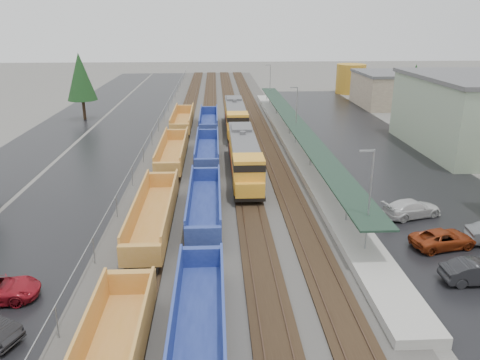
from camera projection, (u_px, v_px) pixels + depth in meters
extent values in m
cube|color=#302D2B|center=(222.00, 131.00, 70.73)|extent=(20.00, 160.00, 0.08)
cube|color=black|center=(182.00, 131.00, 70.39)|extent=(2.60, 160.00, 0.15)
cube|color=#473326|center=(177.00, 130.00, 70.31)|extent=(0.08, 160.00, 0.07)
cube|color=#473326|center=(187.00, 130.00, 70.39)|extent=(0.08, 160.00, 0.07)
cube|color=black|center=(209.00, 131.00, 70.59)|extent=(2.60, 160.00, 0.15)
cube|color=#473326|center=(204.00, 130.00, 70.52)|extent=(0.08, 160.00, 0.07)
cube|color=#473326|center=(214.00, 130.00, 70.59)|extent=(0.08, 160.00, 0.07)
cube|color=black|center=(235.00, 130.00, 70.79)|extent=(2.60, 160.00, 0.15)
cube|color=#473326|center=(230.00, 130.00, 70.72)|extent=(0.08, 160.00, 0.07)
cube|color=#473326|center=(240.00, 129.00, 70.79)|extent=(0.08, 160.00, 0.07)
cube|color=black|center=(262.00, 130.00, 70.99)|extent=(2.60, 160.00, 0.15)
cube|color=#473326|center=(257.00, 129.00, 70.92)|extent=(0.08, 160.00, 0.07)
cube|color=#473326|center=(266.00, 129.00, 70.99)|extent=(0.08, 160.00, 0.07)
cube|color=black|center=(122.00, 132.00, 69.98)|extent=(10.00, 160.00, 0.02)
cube|color=black|center=(54.00, 133.00, 69.48)|extent=(9.00, 160.00, 0.02)
cube|color=black|center=(366.00, 147.00, 62.25)|extent=(16.00, 100.00, 0.02)
cube|color=#9E9B93|center=(295.00, 145.00, 61.67)|extent=(3.00, 80.00, 0.70)
cylinder|color=gray|center=(347.00, 206.00, 37.57)|extent=(0.16, 0.16, 2.40)
cylinder|color=gray|center=(311.00, 155.00, 51.72)|extent=(0.16, 0.16, 2.40)
cylinder|color=gray|center=(290.00, 125.00, 65.88)|extent=(0.16, 0.16, 2.40)
cylinder|color=gray|center=(276.00, 107.00, 80.03)|extent=(0.16, 0.16, 2.40)
cylinder|color=gray|center=(267.00, 93.00, 94.18)|extent=(0.16, 0.16, 2.40)
cube|color=#1A3023|center=(296.00, 124.00, 60.73)|extent=(2.60, 65.00, 0.15)
cylinder|color=gray|center=(369.00, 205.00, 32.16)|extent=(0.12, 0.12, 8.00)
cube|color=gray|center=(367.00, 151.00, 30.86)|extent=(1.00, 0.15, 0.12)
cylinder|color=gray|center=(296.00, 118.00, 60.47)|extent=(0.12, 0.12, 8.00)
cube|color=gray|center=(294.00, 88.00, 59.17)|extent=(1.00, 0.15, 0.12)
cylinder|color=gray|center=(270.00, 86.00, 88.78)|extent=(0.12, 0.12, 8.00)
cube|color=gray|center=(268.00, 65.00, 87.48)|extent=(1.00, 0.15, 0.12)
cylinder|color=gray|center=(57.00, 323.00, 24.64)|extent=(0.08, 0.08, 2.00)
cylinder|color=gray|center=(94.00, 251.00, 32.19)|extent=(0.08, 0.08, 2.00)
cylinder|color=gray|center=(117.00, 207.00, 39.74)|extent=(0.08, 0.08, 2.00)
cylinder|color=gray|center=(132.00, 177.00, 47.29)|extent=(0.08, 0.08, 2.00)
cylinder|color=gray|center=(143.00, 155.00, 54.84)|extent=(0.08, 0.08, 2.00)
cylinder|color=gray|center=(152.00, 139.00, 62.39)|extent=(0.08, 0.08, 2.00)
cylinder|color=gray|center=(159.00, 126.00, 69.93)|extent=(0.08, 0.08, 2.00)
cylinder|color=gray|center=(164.00, 115.00, 77.48)|extent=(0.08, 0.08, 2.00)
cylinder|color=gray|center=(168.00, 107.00, 85.03)|extent=(0.08, 0.08, 2.00)
cylinder|color=gray|center=(172.00, 99.00, 92.58)|extent=(0.08, 0.08, 2.00)
cylinder|color=gray|center=(175.00, 93.00, 100.13)|extent=(0.08, 0.08, 2.00)
cylinder|color=gray|center=(178.00, 88.00, 107.68)|extent=(0.08, 0.08, 2.00)
cylinder|color=gray|center=(180.00, 83.00, 115.23)|extent=(0.08, 0.08, 2.00)
cylinder|color=gray|center=(182.00, 79.00, 122.78)|extent=(0.08, 0.08, 2.00)
cylinder|color=gray|center=(184.00, 76.00, 130.32)|extent=(0.08, 0.08, 2.00)
cylinder|color=gray|center=(186.00, 73.00, 137.87)|extent=(0.08, 0.08, 2.00)
cube|color=gray|center=(158.00, 119.00, 69.61)|extent=(0.05, 160.00, 0.05)
cube|color=gray|center=(406.00, 90.00, 90.44)|extent=(18.00, 14.00, 6.00)
cube|color=#59595B|center=(408.00, 73.00, 89.37)|extent=(18.36, 14.28, 0.50)
ellipsoid|color=#51654F|center=(147.00, 58.00, 201.33)|extent=(154.00, 110.00, 19.80)
ellipsoid|color=#51654F|center=(304.00, 56.00, 214.28)|extent=(196.00, 140.00, 25.20)
ellipsoid|color=#51654F|center=(443.00, 54.00, 227.23)|extent=(168.00, 120.00, 21.60)
cylinder|color=#332316|center=(84.00, 110.00, 78.48)|extent=(0.50, 0.50, 3.30)
cone|color=#133315|center=(80.00, 77.00, 76.68)|extent=(4.84, 4.84, 7.70)
cylinder|color=#332316|center=(410.00, 122.00, 69.77)|extent=(0.50, 0.50, 3.00)
cone|color=#133315|center=(414.00, 89.00, 68.13)|extent=(4.40, 4.40, 7.00)
cube|color=black|center=(244.00, 168.00, 50.69)|extent=(2.84, 18.91, 0.38)
cube|color=orange|center=(243.00, 151.00, 51.06)|extent=(2.65, 15.12, 2.84)
cube|color=orange|center=(249.00, 174.00, 43.15)|extent=(2.84, 3.02, 3.21)
cube|color=black|center=(249.00, 164.00, 42.84)|extent=(2.88, 3.07, 0.66)
cube|color=orange|center=(250.00, 190.00, 41.85)|extent=(2.65, 0.95, 1.32)
cube|color=#59595B|center=(243.00, 138.00, 50.56)|extent=(2.69, 15.12, 0.33)
cube|color=maroon|center=(231.00, 162.00, 51.36)|extent=(0.04, 15.12, 0.33)
cube|color=maroon|center=(255.00, 161.00, 51.50)|extent=(0.04, 15.12, 0.33)
cube|color=black|center=(244.00, 171.00, 50.81)|extent=(2.08, 5.67, 0.57)
cube|color=black|center=(248.00, 192.00, 44.54)|extent=(2.27, 3.78, 0.47)
cube|color=black|center=(240.00, 154.00, 57.03)|extent=(2.27, 3.78, 0.47)
cylinder|color=#59595B|center=(243.00, 133.00, 51.36)|extent=(0.66, 0.66, 0.47)
cube|color=#59595B|center=(241.00, 128.00, 54.05)|extent=(2.27, 3.78, 0.47)
cube|color=black|center=(235.00, 126.00, 70.51)|extent=(2.84, 18.91, 0.38)
cube|color=orange|center=(235.00, 114.00, 70.87)|extent=(2.65, 15.12, 2.84)
cube|color=orange|center=(238.00, 125.00, 62.96)|extent=(2.84, 3.02, 3.21)
cube|color=black|center=(238.00, 118.00, 62.65)|extent=(2.88, 3.07, 0.66)
cube|color=orange|center=(238.00, 135.00, 61.66)|extent=(2.65, 0.95, 1.32)
cube|color=#59595B|center=(235.00, 104.00, 70.38)|extent=(2.69, 15.12, 0.33)
cube|color=maroon|center=(226.00, 122.00, 71.18)|extent=(0.04, 15.12, 0.33)
cube|color=maroon|center=(244.00, 121.00, 71.31)|extent=(0.04, 15.12, 0.33)
cube|color=black|center=(235.00, 128.00, 70.63)|extent=(2.08, 5.67, 0.57)
cube|color=black|center=(237.00, 138.00, 64.35)|extent=(2.27, 3.78, 0.47)
cube|color=black|center=(233.00, 119.00, 76.84)|extent=(2.27, 3.78, 0.47)
cylinder|color=#59595B|center=(235.00, 101.00, 71.18)|extent=(0.66, 0.66, 0.47)
cube|color=#59595B|center=(234.00, 99.00, 73.87)|extent=(2.27, 3.78, 0.47)
cube|color=#BD8534|center=(132.00, 283.00, 27.14)|extent=(2.80, 0.54, 1.51)
cube|color=black|center=(131.00, 306.00, 26.78)|extent=(2.15, 2.37, 0.54)
cube|color=#BD8534|center=(155.00, 219.00, 37.57)|extent=(2.80, 14.48, 0.27)
cube|color=#BD8534|center=(137.00, 209.00, 37.19)|extent=(0.16, 14.48, 1.94)
cube|color=#BD8534|center=(171.00, 208.00, 37.32)|extent=(0.16, 14.48, 1.94)
cube|color=#BD8534|center=(140.00, 255.00, 30.29)|extent=(2.80, 0.54, 1.51)
cube|color=#BD8534|center=(163.00, 180.00, 44.36)|extent=(2.80, 0.54, 1.51)
cube|color=black|center=(143.00, 264.00, 31.36)|extent=(2.15, 2.37, 0.54)
cube|color=black|center=(163.00, 194.00, 44.00)|extent=(2.15, 2.37, 0.54)
cube|color=#BD8534|center=(173.00, 156.00, 54.79)|extent=(2.80, 14.48, 0.27)
cube|color=#BD8534|center=(161.00, 148.00, 54.40)|extent=(0.16, 14.48, 1.94)
cube|color=#BD8534|center=(184.00, 148.00, 54.54)|extent=(0.16, 14.48, 1.94)
cube|color=#BD8534|center=(167.00, 169.00, 47.51)|extent=(2.80, 0.54, 1.51)
cube|color=#BD8534|center=(178.00, 135.00, 61.57)|extent=(2.80, 0.54, 1.51)
cube|color=black|center=(168.00, 177.00, 48.57)|extent=(2.15, 2.37, 0.54)
cube|color=black|center=(177.00, 144.00, 61.22)|extent=(2.15, 2.37, 0.54)
cube|color=#BD8534|center=(183.00, 123.00, 72.00)|extent=(2.80, 14.48, 0.27)
cube|color=#BD8534|center=(174.00, 117.00, 71.62)|extent=(0.16, 14.48, 1.94)
cube|color=#BD8534|center=(191.00, 117.00, 71.75)|extent=(0.16, 14.48, 1.94)
cube|color=#BD8534|center=(179.00, 129.00, 64.72)|extent=(2.80, 0.54, 1.51)
cube|color=#BD8534|center=(185.00, 109.00, 78.79)|extent=(2.80, 0.54, 1.51)
cube|color=black|center=(180.00, 136.00, 65.79)|extent=(2.15, 2.37, 0.54)
cube|color=black|center=(185.00, 117.00, 78.43)|extent=(2.15, 2.37, 0.54)
cube|color=navy|center=(199.00, 335.00, 23.91)|extent=(2.64, 13.39, 0.25)
cube|color=navy|center=(173.00, 321.00, 23.55)|extent=(0.15, 13.39, 1.83)
cube|color=navy|center=(224.00, 319.00, 23.67)|extent=(0.15, 13.39, 1.83)
cube|color=navy|center=(202.00, 257.00, 30.18)|extent=(2.64, 0.51, 1.42)
cube|color=black|center=(202.00, 277.00, 29.85)|extent=(2.03, 2.24, 0.51)
cube|color=navy|center=(205.00, 208.00, 39.90)|extent=(2.64, 13.39, 0.25)
cube|color=navy|center=(190.00, 198.00, 39.53)|extent=(0.15, 13.39, 1.83)
cube|color=navy|center=(220.00, 198.00, 39.66)|extent=(0.15, 13.39, 1.83)
cube|color=navy|center=(203.00, 236.00, 33.16)|extent=(2.64, 0.51, 1.42)
cube|color=navy|center=(206.00, 175.00, 46.17)|extent=(2.64, 0.51, 1.42)
cube|color=black|center=(203.00, 244.00, 34.16)|extent=(2.03, 2.24, 0.51)
cube|color=black|center=(206.00, 187.00, 45.83)|extent=(2.03, 2.24, 0.51)
cube|color=navy|center=(207.00, 154.00, 55.88)|extent=(2.64, 13.39, 0.25)
cube|color=navy|center=(197.00, 147.00, 55.52)|extent=(0.15, 13.39, 1.83)
cube|color=navy|center=(218.00, 146.00, 55.65)|extent=(0.15, 13.39, 1.83)
cube|color=navy|center=(206.00, 165.00, 49.14)|extent=(2.64, 0.51, 1.42)
cube|color=navy|center=(208.00, 134.00, 62.16)|extent=(2.64, 0.51, 1.42)
cube|color=black|center=(207.00, 172.00, 50.15)|extent=(2.03, 2.24, 0.51)
cube|color=black|center=(208.00, 143.00, 61.82)|extent=(2.03, 2.24, 0.51)
cube|color=navy|center=(209.00, 124.00, 71.87)|extent=(2.64, 13.39, 0.25)
cube|color=navy|center=(200.00, 118.00, 71.51)|extent=(0.15, 13.39, 1.83)
cube|color=navy|center=(217.00, 118.00, 71.64)|extent=(0.15, 13.39, 1.83)
cube|color=navy|center=(208.00, 129.00, 65.13)|extent=(2.64, 0.51, 1.42)
cube|color=navy|center=(209.00, 111.00, 78.15)|extent=(2.64, 0.51, 1.42)
cube|color=black|center=(208.00, 135.00, 66.13)|extent=(2.03, 2.24, 0.51)
cube|color=black|center=(209.00, 118.00, 77.81)|extent=(2.03, 2.24, 0.51)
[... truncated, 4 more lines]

